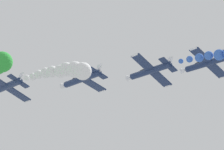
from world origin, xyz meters
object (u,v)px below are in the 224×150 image
Objects in this scene: airplane_right_inner at (81,79)px; airplane_right_outer at (206,63)px; airplane_left_outer at (150,71)px; airplane_left_inner at (5,87)px.

airplane_right_outer is at bearing -38.78° from airplane_right_inner.
airplane_right_outer reaches higher than airplane_left_outer.
airplane_right_outer reaches higher than airplane_left_inner.
airplane_right_inner is 22.35m from airplane_right_outer.
airplane_left_inner is 1.00× the size of airplane_left_outer.
airplane_left_outer is at bearing -38.09° from airplane_left_inner.
airplane_right_inner is 12.01m from airplane_left_outer.
airplane_right_inner is (10.12, -7.79, 1.80)m from airplane_left_inner.
airplane_right_outer is (17.22, -13.83, 3.46)m from airplane_right_inner.
airplane_right_inner is 1.00× the size of airplane_right_outer.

